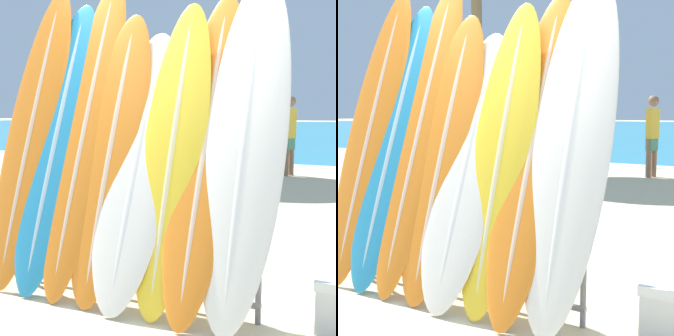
# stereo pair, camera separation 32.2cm
# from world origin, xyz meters

# --- Properties ---
(ground_plane) EXTENTS (160.00, 160.00, 0.00)m
(ground_plane) POSITION_xyz_m (0.00, 0.00, 0.00)
(ground_plane) COLOR beige
(surfboard_rack) EXTENTS (2.12, 0.04, 0.87)m
(surfboard_rack) POSITION_xyz_m (-0.30, 0.32, 0.47)
(surfboard_rack) COLOR slate
(surfboard_rack) RESTS_ON ground_plane
(surfboard_slot_0) EXTENTS (0.52, 0.94, 2.46)m
(surfboard_slot_0) POSITION_xyz_m (-1.20, 0.42, 1.23)
(surfboard_slot_0) COLOR orange
(surfboard_slot_0) RESTS_ON ground_plane
(surfboard_slot_1) EXTENTS (0.55, 0.93, 2.31)m
(surfboard_slot_1) POSITION_xyz_m (-0.93, 0.40, 1.15)
(surfboard_slot_1) COLOR teal
(surfboard_slot_1) RESTS_ON ground_plane
(surfboard_slot_2) EXTENTS (0.48, 1.01, 2.49)m
(surfboard_slot_2) POSITION_xyz_m (-0.68, 0.44, 1.25)
(surfboard_slot_2) COLOR orange
(surfboard_slot_2) RESTS_ON ground_plane
(surfboard_slot_3) EXTENTS (0.53, 0.85, 2.17)m
(surfboard_slot_3) POSITION_xyz_m (-0.41, 0.37, 1.08)
(surfboard_slot_3) COLOR orange
(surfboard_slot_3) RESTS_ON ground_plane
(surfboard_slot_4) EXTENTS (0.59, 0.87, 2.01)m
(surfboard_slot_4) POSITION_xyz_m (-0.18, 0.35, 1.00)
(surfboard_slot_4) COLOR silver
(surfboard_slot_4) RESTS_ON ground_plane
(surfboard_slot_5) EXTENTS (0.48, 0.80, 2.20)m
(surfboard_slot_5) POSITION_xyz_m (0.10, 0.37, 1.10)
(surfboard_slot_5) COLOR yellow
(surfboard_slot_5) RESTS_ON ground_plane
(surfboard_slot_6) EXTENTS (0.49, 0.97, 2.26)m
(surfboard_slot_6) POSITION_xyz_m (0.33, 0.40, 1.13)
(surfboard_slot_6) COLOR orange
(surfboard_slot_6) RESTS_ON ground_plane
(surfboard_slot_7) EXTENTS (0.55, 0.90, 2.38)m
(surfboard_slot_7) POSITION_xyz_m (0.61, 0.40, 1.19)
(surfboard_slot_7) COLOR silver
(surfboard_slot_7) RESTS_ON ground_plane
(person_near_water) EXTENTS (0.29, 0.24, 1.69)m
(person_near_water) POSITION_xyz_m (-2.79, 3.10, 0.92)
(person_near_water) COLOR tan
(person_near_water) RESTS_ON ground_plane
(person_mid_beach) EXTENTS (0.28, 0.23, 1.70)m
(person_mid_beach) POSITION_xyz_m (-1.88, 3.61, 0.93)
(person_mid_beach) COLOR #A87A5B
(person_mid_beach) RESTS_ON ground_plane
(person_far_right) EXTENTS (0.26, 0.30, 1.74)m
(person_far_right) POSITION_xyz_m (-0.55, 7.74, 0.95)
(person_far_right) COLOR #846047
(person_far_right) RESTS_ON ground_plane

